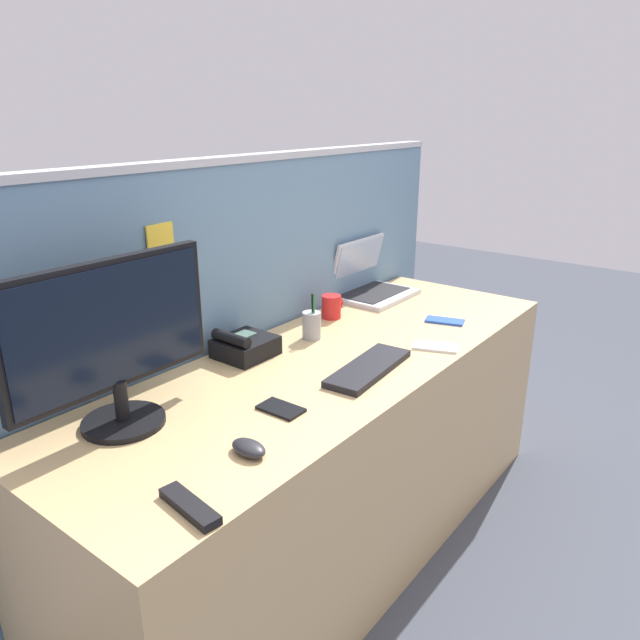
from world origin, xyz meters
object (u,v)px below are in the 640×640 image
(desktop_monitor, at_px, (111,336))
(keyboard_main, at_px, (369,368))
(cell_phone_white_slab, at_px, (435,347))
(laptop, at_px, (368,282))
(coffee_mug, at_px, (332,306))
(tv_remote, at_px, (190,506))
(cell_phone_black_slab, at_px, (281,409))
(computer_mouse_right_hand, at_px, (249,448))
(desk_phone, at_px, (244,346))
(pen_cup, at_px, (312,325))
(cell_phone_blue_case, at_px, (445,321))

(desktop_monitor, xyz_separation_m, keyboard_main, (0.67, -0.33, -0.23))
(keyboard_main, relative_size, cell_phone_white_slab, 2.42)
(laptop, bearing_deg, cell_phone_white_slab, -125.51)
(laptop, relative_size, coffee_mug, 3.00)
(desktop_monitor, relative_size, tv_remote, 3.35)
(laptop, distance_m, tv_remote, 1.58)
(desktop_monitor, xyz_separation_m, cell_phone_black_slab, (0.31, -0.28, -0.24))
(computer_mouse_right_hand, xyz_separation_m, tv_remote, (-0.23, -0.05, -0.01))
(desk_phone, relative_size, cell_phone_white_slab, 1.20)
(keyboard_main, distance_m, cell_phone_black_slab, 0.37)
(desk_phone, xyz_separation_m, computer_mouse_right_hand, (-0.43, -0.43, -0.02))
(desktop_monitor, distance_m, computer_mouse_right_hand, 0.44)
(keyboard_main, height_order, pen_cup, pen_cup)
(cell_phone_white_slab, distance_m, coffee_mug, 0.48)
(keyboard_main, distance_m, cell_phone_white_slab, 0.31)
(cell_phone_white_slab, bearing_deg, desktop_monitor, 136.32)
(keyboard_main, bearing_deg, desk_phone, 105.82)
(desktop_monitor, xyz_separation_m, desk_phone, (0.52, 0.07, -0.21))
(keyboard_main, relative_size, coffee_mug, 3.18)
(laptop, relative_size, cell_phone_white_slab, 2.28)
(cell_phone_black_slab, bearing_deg, keyboard_main, -8.78)
(tv_remote, bearing_deg, coffee_mug, 31.06)
(keyboard_main, bearing_deg, cell_phone_white_slab, -19.27)
(keyboard_main, relative_size, computer_mouse_right_hand, 3.65)
(cell_phone_black_slab, bearing_deg, cell_phone_white_slab, -11.87)
(pen_cup, height_order, cell_phone_blue_case, pen_cup)
(tv_remote, height_order, coffee_mug, coffee_mug)
(cell_phone_black_slab, bearing_deg, pen_cup, 28.24)
(keyboard_main, relative_size, tv_remote, 2.15)
(keyboard_main, xyz_separation_m, cell_phone_black_slab, (-0.36, 0.05, -0.01))
(computer_mouse_right_hand, distance_m, cell_phone_blue_case, 1.15)
(desktop_monitor, relative_size, cell_phone_white_slab, 3.76)
(computer_mouse_right_hand, bearing_deg, keyboard_main, 7.87)
(desktop_monitor, distance_m, tv_remote, 0.50)
(desk_phone, bearing_deg, cell_phone_blue_case, -27.47)
(laptop, distance_m, cell_phone_black_slab, 1.12)
(coffee_mug, bearing_deg, cell_phone_white_slab, -94.77)
(laptop, relative_size, computer_mouse_right_hand, 3.45)
(desktop_monitor, bearing_deg, cell_phone_black_slab, -42.32)
(tv_remote, bearing_deg, pen_cup, 31.94)
(tv_remote, distance_m, coffee_mug, 1.25)
(desk_phone, distance_m, tv_remote, 0.82)
(pen_cup, bearing_deg, computer_mouse_right_hand, -152.74)
(cell_phone_white_slab, bearing_deg, coffee_mug, 64.12)
(desk_phone, height_order, computer_mouse_right_hand, desk_phone)
(desk_phone, xyz_separation_m, cell_phone_blue_case, (0.72, -0.37, -0.03))
(cell_phone_white_slab, xyz_separation_m, tv_remote, (-1.11, -0.01, 0.01))
(cell_phone_white_slab, height_order, coffee_mug, coffee_mug)
(desk_phone, relative_size, computer_mouse_right_hand, 1.81)
(laptop, height_order, tv_remote, laptop)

